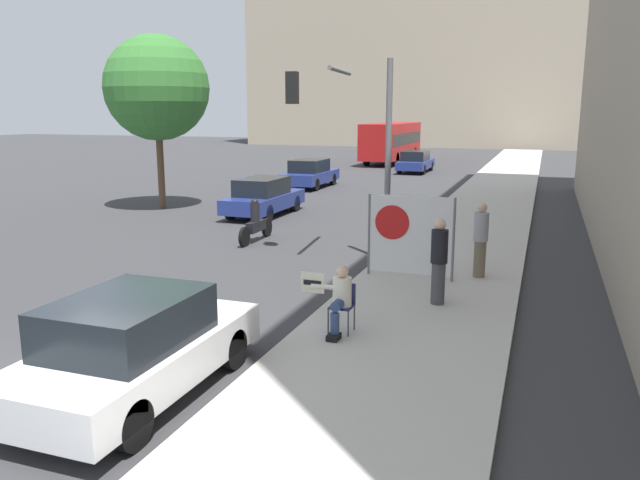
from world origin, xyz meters
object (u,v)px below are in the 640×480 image
at_px(car_on_road_nearest, 263,197).
at_px(parked_car_curbside, 134,347).
at_px(pedestrian_behind, 481,239).
at_px(motorcycle_on_road, 256,224).
at_px(seated_protester, 339,297).
at_px(car_on_road_midblock, 310,173).
at_px(city_bus_on_road, 392,140).
at_px(jogger_on_sidewalk, 439,261).
at_px(protest_banner, 410,235).
at_px(car_on_road_distant, 416,162).
at_px(traffic_light_pole, 350,125).
at_px(street_tree_near_curb, 157,88).

bearing_deg(car_on_road_nearest, parked_car_curbside, -71.73).
distance_m(pedestrian_behind, motorcycle_on_road, 7.44).
height_order(seated_protester, car_on_road_nearest, car_on_road_nearest).
bearing_deg(car_on_road_midblock, motorcycle_on_road, -76.18).
distance_m(car_on_road_nearest, city_bus_on_road, 26.51).
height_order(seated_protester, jogger_on_sidewalk, jogger_on_sidewalk).
height_order(jogger_on_sidewalk, protest_banner, protest_banner).
height_order(protest_banner, car_on_road_midblock, protest_banner).
xyz_separation_m(jogger_on_sidewalk, car_on_road_distant, (-6.18, 28.70, -0.32)).
bearing_deg(car_on_road_distant, car_on_road_midblock, -109.67).
relative_size(jogger_on_sidewalk, traffic_light_pole, 0.34).
bearing_deg(protest_banner, street_tree_near_curb, 146.77).
relative_size(traffic_light_pole, city_bus_on_road, 0.50).
distance_m(car_on_road_midblock, motorcycle_on_road, 14.09).
height_order(car_on_road_midblock, city_bus_on_road, city_bus_on_road).
bearing_deg(protest_banner, pedestrian_behind, 22.88).
height_order(seated_protester, car_on_road_midblock, car_on_road_midblock).
distance_m(car_on_road_midblock, street_tree_near_curb, 10.30).
height_order(pedestrian_behind, car_on_road_midblock, pedestrian_behind).
bearing_deg(street_tree_near_curb, car_on_road_distant, 70.09).
bearing_deg(protest_banner, traffic_light_pole, 137.94).
distance_m(protest_banner, street_tree_near_curb, 14.91).
bearing_deg(street_tree_near_curb, car_on_road_nearest, -3.07).
height_order(jogger_on_sidewalk, car_on_road_distant, jogger_on_sidewalk).
relative_size(traffic_light_pole, motorcycle_on_road, 2.33).
relative_size(protest_banner, street_tree_near_curb, 0.29).
xyz_separation_m(protest_banner, traffic_light_pole, (-2.05, 1.85, 2.48)).
bearing_deg(motorcycle_on_road, pedestrian_behind, -19.04).
bearing_deg(seated_protester, protest_banner, 89.05).
xyz_separation_m(jogger_on_sidewalk, motorcycle_on_road, (-6.44, 4.89, -0.46)).
bearing_deg(car_on_road_distant, parked_car_curbside, -85.31).
height_order(seated_protester, protest_banner, protest_banner).
height_order(seated_protester, motorcycle_on_road, motorcycle_on_road).
relative_size(seated_protester, traffic_light_pole, 0.23).
height_order(protest_banner, car_on_road_distant, protest_banner).
bearing_deg(parked_car_curbside, car_on_road_midblock, 104.98).
xyz_separation_m(protest_banner, car_on_road_nearest, (-7.32, 7.66, -0.42)).
xyz_separation_m(jogger_on_sidewalk, protest_banner, (-0.98, 1.81, 0.13)).
bearing_deg(seated_protester, jogger_on_sidewalk, 63.72).
height_order(jogger_on_sidewalk, traffic_light_pole, traffic_light_pole).
relative_size(pedestrian_behind, motorcycle_on_road, 0.80).
bearing_deg(car_on_road_distant, traffic_light_pole, -82.84).
distance_m(traffic_light_pole, parked_car_curbside, 9.55).
bearing_deg(city_bus_on_road, car_on_road_distant, -65.13).
xyz_separation_m(car_on_road_distant, city_bus_on_road, (-3.35, 7.23, 1.05)).
xyz_separation_m(pedestrian_behind, parked_car_curbside, (-3.96, -7.90, -0.29)).
distance_m(pedestrian_behind, car_on_road_midblock, 19.16).
bearing_deg(car_on_road_distant, motorcycle_on_road, -90.62).
xyz_separation_m(seated_protester, jogger_on_sidewalk, (1.36, 2.30, 0.25)).
bearing_deg(pedestrian_behind, traffic_light_pole, 61.51).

